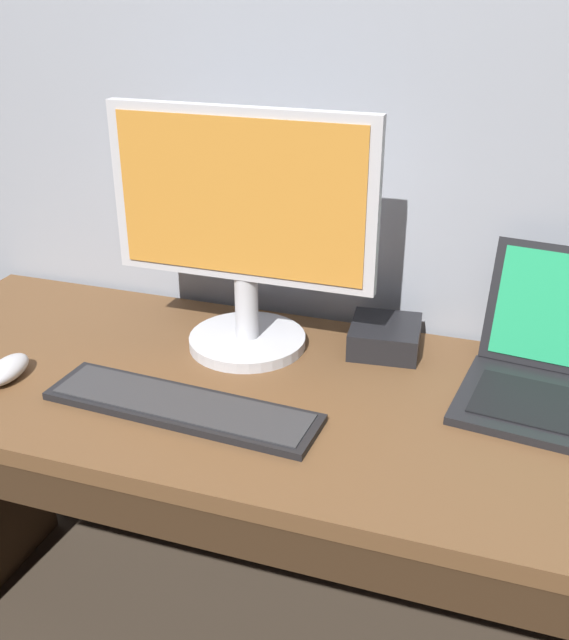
% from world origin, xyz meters
% --- Properties ---
extents(desk, '(1.79, 0.62, 0.76)m').
position_xyz_m(desk, '(0.00, -0.01, 0.57)').
color(desk, brown).
rests_on(desk, ground).
extents(laptop_black, '(0.37, 0.35, 0.23)m').
position_xyz_m(laptop_black, '(0.39, 0.13, 0.81)').
color(laptop_black, black).
rests_on(laptop_black, desk).
extents(external_monitor, '(0.51, 0.23, 0.47)m').
position_xyz_m(external_monitor, '(-0.21, 0.13, 0.99)').
color(external_monitor, '#B7B7BC').
rests_on(external_monitor, desk).
extents(wired_keyboard, '(0.49, 0.15, 0.02)m').
position_xyz_m(wired_keyboard, '(-0.23, -0.12, 0.76)').
color(wired_keyboard, black).
rests_on(wired_keyboard, desk).
extents(computer_mouse, '(0.07, 0.12, 0.04)m').
position_xyz_m(computer_mouse, '(-0.58, -0.12, 0.77)').
color(computer_mouse, '#B7B7BC').
rests_on(computer_mouse, desk).
extents(external_drive_box, '(0.15, 0.15, 0.05)m').
position_xyz_m(external_drive_box, '(0.05, 0.21, 0.78)').
color(external_drive_box, black).
rests_on(external_drive_box, desk).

